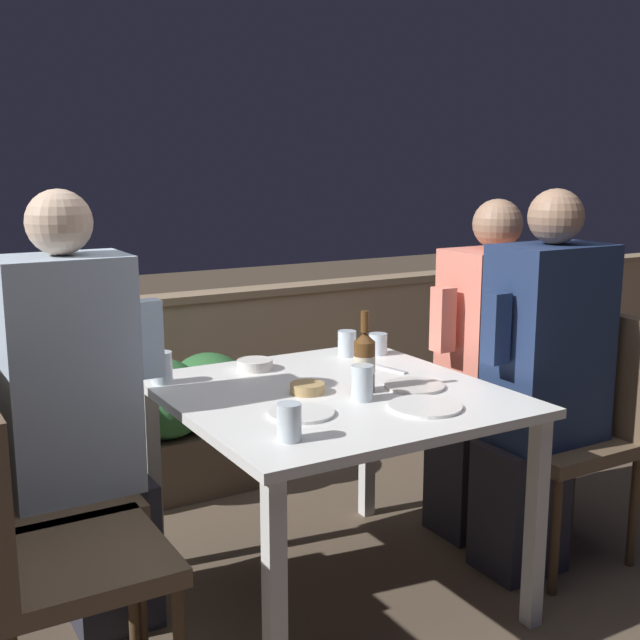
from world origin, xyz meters
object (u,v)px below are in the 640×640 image
at_px(potted_plant, 504,367).
at_px(chair_left_near, 32,532).
at_px(person_blue_shirt, 81,416).
at_px(person_coral_top, 485,367).
at_px(chair_left_far, 15,475).
at_px(person_navy_jumper, 540,382).
at_px(beer_bottle, 364,361).
at_px(chair_right_far, 522,388).
at_px(chair_right_near, 578,410).

bearing_deg(potted_plant, chair_left_near, -160.52).
height_order(person_blue_shirt, person_coral_top, person_blue_shirt).
xyz_separation_m(chair_left_far, person_navy_jumper, (1.70, -0.39, 0.14)).
bearing_deg(beer_bottle, person_navy_jumper, -10.28).
bearing_deg(chair_right_far, person_blue_shirt, 177.82).
bearing_deg(chair_left_near, person_navy_jumper, 0.46).
height_order(chair_right_near, beer_bottle, beer_bottle).
bearing_deg(chair_left_near, potted_plant, 19.48).
relative_size(chair_right_far, beer_bottle, 3.44).
height_order(chair_left_near, chair_left_far, same).
xyz_separation_m(chair_right_near, chair_right_far, (0.04, 0.33, 0.00)).
bearing_deg(potted_plant, chair_right_near, -116.34).
bearing_deg(chair_left_far, chair_right_near, -11.72).
height_order(chair_left_near, person_navy_jumper, person_navy_jumper).
bearing_deg(person_navy_jumper, chair_right_far, 53.50).
distance_m(chair_right_near, chair_right_far, 0.33).
bearing_deg(chair_left_far, chair_left_near, -94.14).
height_order(chair_left_far, person_coral_top, person_coral_top).
xyz_separation_m(chair_left_far, potted_plant, (2.30, 0.42, -0.07)).
bearing_deg(chair_right_far, chair_right_near, -97.26).
relative_size(chair_left_far, chair_right_near, 1.00).
bearing_deg(chair_left_near, chair_right_far, 9.84).
distance_m(chair_left_near, person_navy_jumper, 1.74).
distance_m(person_navy_jumper, potted_plant, 1.03).
xyz_separation_m(chair_right_near, person_coral_top, (-0.16, 0.33, 0.11)).
bearing_deg(person_navy_jumper, potted_plant, 53.39).
xyz_separation_m(chair_right_far, person_coral_top, (-0.20, -0.00, 0.11)).
height_order(chair_right_near, person_navy_jumper, person_navy_jumper).
xyz_separation_m(chair_left_near, chair_right_near, (1.93, 0.01, 0.00)).
distance_m(chair_left_near, beer_bottle, 1.11).
xyz_separation_m(chair_left_near, chair_left_far, (0.03, 0.41, 0.00)).
distance_m(chair_right_far, potted_plant, 0.61).
xyz_separation_m(chair_left_far, chair_right_near, (1.90, -0.39, 0.00)).
height_order(person_navy_jumper, beer_bottle, person_navy_jumper).
relative_size(chair_right_near, person_navy_jumper, 0.67).
height_order(chair_right_far, person_coral_top, person_coral_top).
relative_size(person_navy_jumper, chair_right_far, 1.49).
relative_size(person_coral_top, potted_plant, 1.68).
bearing_deg(chair_left_far, beer_bottle, -14.81).
height_order(chair_right_near, person_coral_top, person_coral_top).
bearing_deg(person_navy_jumper, person_blue_shirt, 165.27).
distance_m(person_blue_shirt, beer_bottle, 0.89).
bearing_deg(person_blue_shirt, potted_plant, 11.22).
xyz_separation_m(beer_bottle, potted_plant, (1.27, 0.69, -0.34)).
height_order(person_navy_jumper, person_coral_top, person_navy_jumper).
height_order(chair_left_near, chair_right_near, same).
distance_m(person_coral_top, beer_bottle, 0.75).
relative_size(person_blue_shirt, person_coral_top, 1.05).
relative_size(chair_right_near, beer_bottle, 3.44).
distance_m(chair_right_near, potted_plant, 0.91).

